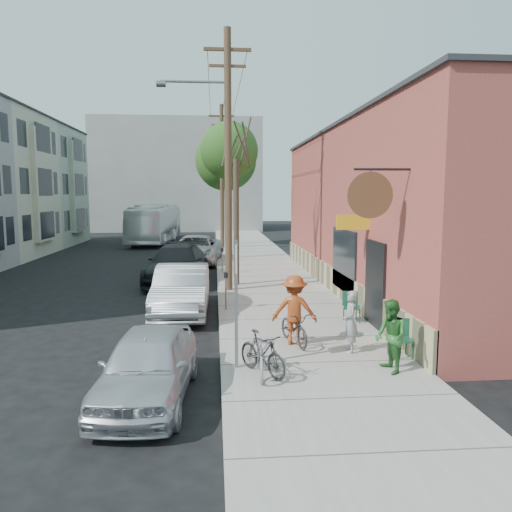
{
  "coord_description": "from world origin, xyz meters",
  "views": [
    {
      "loc": [
        1.9,
        -14.72,
        3.91
      ],
      "look_at": [
        3.52,
        4.8,
        1.5
      ],
      "focal_mm": 35.0,
      "sensor_mm": 36.0,
      "label": 1
    }
  ],
  "objects": [
    {
      "name": "tree_leafy_far",
      "position": [
        2.8,
        23.7,
        6.51
      ],
      "size": [
        4.64,
        4.64,
        8.69
      ],
      "color": "#44392C",
      "rests_on": "sidewalk"
    },
    {
      "name": "sign_post",
      "position": [
        2.35,
        -4.16,
        1.83
      ],
      "size": [
        0.07,
        0.45,
        2.8
      ],
      "color": "slate",
      "rests_on": "sidewalk"
    },
    {
      "name": "ground",
      "position": [
        0.0,
        0.0,
        0.0
      ],
      "size": [
        120.0,
        120.0,
        0.0
      ],
      "primitive_type": "plane",
      "color": "black"
    },
    {
      "name": "sidewalk",
      "position": [
        4.25,
        11.0,
        0.07
      ],
      "size": [
        4.5,
        58.0,
        0.15
      ],
      "primitive_type": "cube",
      "color": "#A09B94",
      "rests_on": "ground"
    },
    {
      "name": "utility_pole_near",
      "position": [
        2.39,
        4.88,
        5.41
      ],
      "size": [
        3.57,
        0.28,
        10.0
      ],
      "color": "#503A28",
      "rests_on": "sidewalk"
    },
    {
      "name": "patio_chair_b",
      "position": [
        6.2,
        -3.8,
        0.59
      ],
      "size": [
        0.61,
        0.61,
        0.88
      ],
      "primitive_type": null,
      "rotation": [
        0.0,
        0.0,
        -0.26
      ],
      "color": "#12432D",
      "rests_on": "sidewalk"
    },
    {
      "name": "tree_leafy_mid",
      "position": [
        2.8,
        15.02,
        6.46
      ],
      "size": [
        3.39,
        3.39,
        8.03
      ],
      "color": "#44392C",
      "rests_on": "sidewalk"
    },
    {
      "name": "car_1",
      "position": [
        0.8,
        1.57,
        0.8
      ],
      "size": [
        1.73,
        4.85,
        1.59
      ],
      "primitive_type": "imported",
      "rotation": [
        0.0,
        0.0,
        -0.01
      ],
      "color": "#A4A6AB",
      "rests_on": "ground"
    },
    {
      "name": "cyclist",
      "position": [
        3.89,
        -2.55,
        1.03
      ],
      "size": [
        1.24,
        0.85,
        1.76
      ],
      "primitive_type": "imported",
      "rotation": [
        0.0,
        0.0,
        2.95
      ],
      "color": "#993C16",
      "rests_on": "sidewalk"
    },
    {
      "name": "parked_bike_b",
      "position": [
        2.85,
        -4.62,
        0.59
      ],
      "size": [
        0.68,
        1.69,
        0.87
      ],
      "primitive_type": "imported",
      "rotation": [
        0.0,
        0.0,
        -0.06
      ],
      "color": "gray",
      "rests_on": "sidewalk"
    },
    {
      "name": "cyclist_bike",
      "position": [
        3.89,
        -2.55,
        0.57
      ],
      "size": [
        0.92,
        1.7,
        0.85
      ],
      "primitive_type": "imported",
      "rotation": [
        0.0,
        0.0,
        0.23
      ],
      "color": "#232225",
      "rests_on": "sidewalk"
    },
    {
      "name": "cafe_building",
      "position": [
        8.99,
        4.99,
        3.3
      ],
      "size": [
        6.6,
        20.2,
        6.61
      ],
      "color": "#994038",
      "rests_on": "ground"
    },
    {
      "name": "parked_bike_a",
      "position": [
        2.87,
        -4.64,
        0.6
      ],
      "size": [
        1.17,
        1.51,
        0.91
      ],
      "primitive_type": "imported",
      "rotation": [
        0.0,
        0.0,
        0.56
      ],
      "color": "black",
      "rests_on": "sidewalk"
    },
    {
      "name": "parking_meter_far",
      "position": [
        2.25,
        8.95,
        0.98
      ],
      "size": [
        0.14,
        0.14,
        1.24
      ],
      "color": "slate",
      "rests_on": "sidewalk"
    },
    {
      "name": "parking_meter_near",
      "position": [
        2.25,
        1.4,
        0.98
      ],
      "size": [
        0.14,
        0.14,
        1.24
      ],
      "color": "slate",
      "rests_on": "sidewalk"
    },
    {
      "name": "tree_bare",
      "position": [
        2.8,
        6.03,
        2.76
      ],
      "size": [
        0.24,
        0.24,
        5.22
      ],
      "color": "#44392C",
      "rests_on": "sidewalk"
    },
    {
      "name": "patio_chair_a",
      "position": [
        5.94,
        -0.5,
        0.59
      ],
      "size": [
        0.63,
        0.63,
        0.88
      ],
      "primitive_type": null,
      "rotation": [
        0.0,
        0.0,
        -0.32
      ],
      "color": "#12432D",
      "rests_on": "sidewalk"
    },
    {
      "name": "end_cap_building",
      "position": [
        -2.0,
        42.0,
        6.0
      ],
      "size": [
        18.0,
        8.0,
        12.0
      ],
      "primitive_type": "cube",
      "color": "gray",
      "rests_on": "ground"
    },
    {
      "name": "car_0",
      "position": [
        0.61,
        -5.41,
        0.68
      ],
      "size": [
        1.9,
        4.09,
        1.36
      ],
      "primitive_type": "imported",
      "rotation": [
        0.0,
        0.0,
        -0.08
      ],
      "color": "silver",
      "rests_on": "ground"
    },
    {
      "name": "utility_pole_far",
      "position": [
        2.45,
        20.91,
        5.34
      ],
      "size": [
        1.8,
        0.28,
        10.0
      ],
      "color": "#503A28",
      "rests_on": "sidewalk"
    },
    {
      "name": "patron_grey",
      "position": [
        5.12,
        -3.31,
        0.9
      ],
      "size": [
        0.4,
        0.57,
        1.49
      ],
      "primitive_type": "imported",
      "rotation": [
        0.0,
        0.0,
        -1.66
      ],
      "color": "gray",
      "rests_on": "sidewalk"
    },
    {
      "name": "patron_green",
      "position": [
        5.6,
        -4.74,
        0.93
      ],
      "size": [
        0.67,
        0.82,
        1.56
      ],
      "primitive_type": "imported",
      "rotation": [
        0.0,
        0.0,
        -1.46
      ],
      "color": "#296428",
      "rests_on": "sidewalk"
    },
    {
      "name": "car_3",
      "position": [
        0.8,
        13.65,
        0.8
      ],
      "size": [
        3.21,
        6.0,
        1.6
      ],
      "primitive_type": "imported",
      "rotation": [
        0.0,
        0.0,
        -0.1
      ],
      "color": "#B1B4B9",
      "rests_on": "ground"
    },
    {
      "name": "bus",
      "position": [
        -2.96,
        26.75,
        1.56
      ],
      "size": [
        3.33,
        11.38,
        3.13
      ],
      "primitive_type": "imported",
      "rotation": [
        0.0,
        0.0,
        -0.06
      ],
      "color": "white",
      "rests_on": "ground"
    },
    {
      "name": "car_2",
      "position": [
        0.24,
        7.38,
        0.84
      ],
      "size": [
        2.82,
        5.95,
        1.68
      ],
      "primitive_type": "imported",
      "rotation": [
        0.0,
        0.0,
        -0.08
      ],
      "color": "black",
      "rests_on": "ground"
    }
  ]
}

